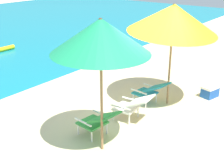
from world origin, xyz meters
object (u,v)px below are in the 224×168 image
Objects in this scene: lounge_chair_right at (151,90)px; beach_umbrella_left at (101,36)px; lounge_chair_center at (133,105)px; beach_umbrella_right at (173,18)px; lounge_chair_left at (98,120)px; cooler_box at (210,91)px.

beach_umbrella_left is at bearing -172.48° from lounge_chair_right.
beach_umbrella_left is at bearing -171.85° from lounge_chair_center.
beach_umbrella_right is (2.67, -0.01, -0.05)m from beach_umbrella_left.
lounge_chair_left is at bearing 171.63° from beach_umbrella_right.
lounge_chair_center is 1.00× the size of lounge_chair_right.
beach_umbrella_left reaches higher than lounge_chair_right.
beach_umbrella_left reaches higher than cooler_box.
lounge_chair_center is 0.99m from lounge_chair_right.
cooler_box is at bearing -17.19° from lounge_chair_left.
beach_umbrella_right reaches higher than lounge_chair_right.
beach_umbrella_right is 5.35× the size of cooler_box.
beach_umbrella_right reaches higher than lounge_chair_left.
beach_umbrella_left reaches higher than lounge_chair_left.
lounge_chair_left is at bearing 179.01° from lounge_chair_right.
lounge_chair_right is at bearing 137.31° from beach_umbrella_right.
beach_umbrella_right is (2.38, -0.35, 1.81)m from lounge_chair_left.
beach_umbrella_left reaches higher than lounge_chair_center.
lounge_chair_left is 1.73× the size of cooler_box.
lounge_chair_right reaches higher than cooler_box.
beach_umbrella_right reaches higher than lounge_chair_center.
beach_umbrella_right is at bearing -42.69° from lounge_chair_right.
beach_umbrella_right is at bearing -8.37° from lounge_chair_left.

